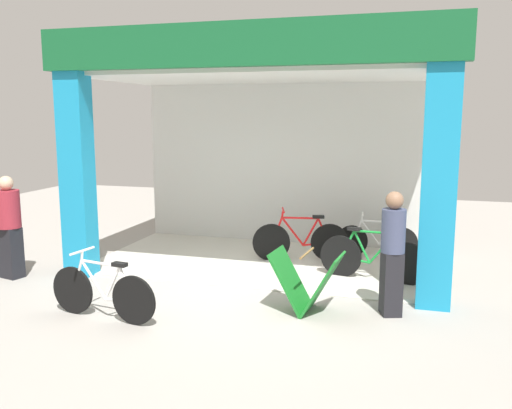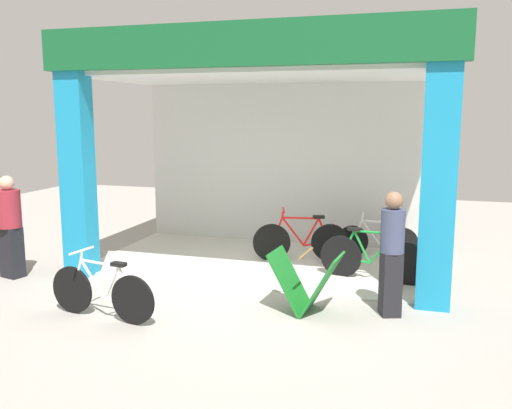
{
  "view_description": "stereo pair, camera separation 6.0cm",
  "coord_description": "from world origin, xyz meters",
  "px_view_note": "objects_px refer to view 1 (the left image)",
  "views": [
    {
      "loc": [
        2.45,
        -7.56,
        2.6
      ],
      "look_at": [
        0.0,
        0.78,
        1.15
      ],
      "focal_mm": 38.84,
      "sensor_mm": 36.0,
      "label": 1
    },
    {
      "loc": [
        2.5,
        -7.54,
        2.6
      ],
      "look_at": [
        0.0,
        0.78,
        1.15
      ],
      "focal_mm": 38.84,
      "sensor_mm": 36.0,
      "label": 2
    }
  ],
  "objects_px": {
    "sandwich_board_sign": "(306,282)",
    "bicycle_inside_2": "(377,240)",
    "pedestrian_2": "(393,252)",
    "pedestrian_0": "(9,225)",
    "bicycle_parked_0": "(103,292)",
    "bicycle_inside_0": "(301,240)",
    "bicycle_inside_1": "(373,258)"
  },
  "relations": [
    {
      "from": "bicycle_inside_1",
      "to": "bicycle_parked_0",
      "type": "bearing_deg",
      "value": -140.46
    },
    {
      "from": "pedestrian_0",
      "to": "bicycle_inside_0",
      "type": "bearing_deg",
      "value": 28.34
    },
    {
      "from": "sandwich_board_sign",
      "to": "bicycle_inside_2",
      "type": "bearing_deg",
      "value": 77.66
    },
    {
      "from": "bicycle_inside_2",
      "to": "bicycle_parked_0",
      "type": "xyz_separation_m",
      "value": [
        -3.11,
        -4.08,
        0.03
      ]
    },
    {
      "from": "bicycle_parked_0",
      "to": "pedestrian_0",
      "type": "relative_size",
      "value": 0.97
    },
    {
      "from": "bicycle_inside_0",
      "to": "pedestrian_0",
      "type": "relative_size",
      "value": 1.01
    },
    {
      "from": "bicycle_inside_2",
      "to": "sandwich_board_sign",
      "type": "xyz_separation_m",
      "value": [
        -0.68,
        -3.11,
        0.09
      ]
    },
    {
      "from": "bicycle_inside_1",
      "to": "sandwich_board_sign",
      "type": "xyz_separation_m",
      "value": [
        -0.72,
        -1.63,
        0.03
      ]
    },
    {
      "from": "bicycle_inside_0",
      "to": "bicycle_inside_2",
      "type": "height_order",
      "value": "bicycle_inside_0"
    },
    {
      "from": "pedestrian_0",
      "to": "pedestrian_2",
      "type": "distance_m",
      "value": 5.87
    },
    {
      "from": "bicycle_inside_0",
      "to": "bicycle_parked_0",
      "type": "relative_size",
      "value": 1.04
    },
    {
      "from": "sandwich_board_sign",
      "to": "pedestrian_2",
      "type": "distance_m",
      "value": 1.17
    },
    {
      "from": "pedestrian_0",
      "to": "sandwich_board_sign",
      "type": "bearing_deg",
      "value": -2.47
    },
    {
      "from": "bicycle_inside_2",
      "to": "bicycle_parked_0",
      "type": "height_order",
      "value": "bicycle_parked_0"
    },
    {
      "from": "bicycle_parked_0",
      "to": "pedestrian_0",
      "type": "distance_m",
      "value": 2.7
    },
    {
      "from": "sandwich_board_sign",
      "to": "pedestrian_0",
      "type": "bearing_deg",
      "value": 177.53
    },
    {
      "from": "bicycle_inside_1",
      "to": "pedestrian_2",
      "type": "height_order",
      "value": "pedestrian_2"
    },
    {
      "from": "bicycle_inside_2",
      "to": "pedestrian_2",
      "type": "height_order",
      "value": "pedestrian_2"
    },
    {
      "from": "bicycle_inside_1",
      "to": "bicycle_parked_0",
      "type": "distance_m",
      "value": 4.08
    },
    {
      "from": "pedestrian_2",
      "to": "pedestrian_0",
      "type": "bearing_deg",
      "value": -179.94
    },
    {
      "from": "bicycle_inside_1",
      "to": "pedestrian_2",
      "type": "bearing_deg",
      "value": -76.12
    },
    {
      "from": "bicycle_inside_0",
      "to": "pedestrian_0",
      "type": "xyz_separation_m",
      "value": [
        -4.21,
        -2.27,
        0.48
      ]
    },
    {
      "from": "pedestrian_2",
      "to": "bicycle_inside_2",
      "type": "bearing_deg",
      "value": 97.66
    },
    {
      "from": "bicycle_inside_0",
      "to": "pedestrian_2",
      "type": "height_order",
      "value": "pedestrian_2"
    },
    {
      "from": "bicycle_inside_1",
      "to": "sandwich_board_sign",
      "type": "height_order",
      "value": "bicycle_inside_1"
    },
    {
      "from": "bicycle_inside_0",
      "to": "sandwich_board_sign",
      "type": "height_order",
      "value": "bicycle_inside_0"
    },
    {
      "from": "bicycle_inside_0",
      "to": "bicycle_inside_2",
      "type": "bearing_deg",
      "value": 26.45
    },
    {
      "from": "bicycle_inside_0",
      "to": "bicycle_inside_2",
      "type": "relative_size",
      "value": 1.13
    },
    {
      "from": "bicycle_inside_2",
      "to": "sandwich_board_sign",
      "type": "bearing_deg",
      "value": -102.34
    },
    {
      "from": "bicycle_inside_2",
      "to": "pedestrian_2",
      "type": "xyz_separation_m",
      "value": [
        0.39,
        -2.9,
        0.51
      ]
    },
    {
      "from": "bicycle_inside_0",
      "to": "sandwich_board_sign",
      "type": "bearing_deg",
      "value": -76.55
    },
    {
      "from": "bicycle_inside_2",
      "to": "pedestrian_0",
      "type": "height_order",
      "value": "pedestrian_0"
    }
  ]
}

